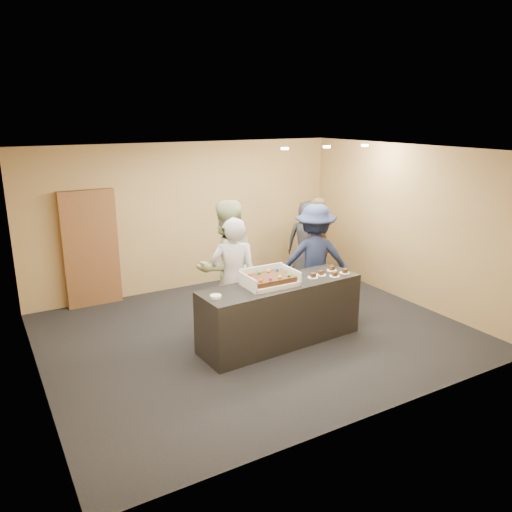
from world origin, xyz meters
The scene contains 17 objects.
room centered at (0.00, 0.00, 1.35)m, with size 6.04×6.00×2.70m.
serving_counter centered at (0.15, -0.45, 0.45)m, with size 2.40×0.70×0.90m, color black.
storage_cabinet centered at (-1.82, 2.41, 0.99)m, with size 0.90×0.15×1.98m, color brown.
cake_box centered at (-0.03, -0.42, 0.95)m, with size 0.72×0.50×0.21m.
sheet_cake centered at (-0.03, -0.45, 1.00)m, with size 0.62×0.43×0.12m.
plate_stack centered at (-0.89, -0.52, 0.92)m, with size 0.15×0.15×0.04m, color white.
slice_a centered at (0.68, -0.48, 0.92)m, with size 0.15×0.15×0.07m.
slice_b centered at (0.85, -0.44, 0.92)m, with size 0.15×0.15×0.07m.
slice_c centered at (0.99, -0.59, 0.92)m, with size 0.15×0.15×0.07m.
slice_d centered at (1.13, -0.34, 0.92)m, with size 0.15×0.15×0.07m.
slice_e centered at (1.22, -0.54, 0.92)m, with size 0.15×0.15×0.07m.
person_server_grey centered at (-0.36, 0.00, 0.90)m, with size 0.66×0.43×1.81m, color #AEAEB3.
person_sage_man centered at (-0.31, 0.34, 1.00)m, with size 0.97×0.75×1.99m, color #9CA67B.
person_navy_man centered at (1.28, 0.30, 0.90)m, with size 1.16×0.67×1.80m, color #1B2342.
person_brown_extra centered at (1.79, 0.91, 0.89)m, with size 1.05×0.44×1.79m, color brown.
person_dark_suit centered at (2.08, 1.62, 0.80)m, with size 0.78×0.51×1.59m, color #26262A.
ceiling_spotlights centered at (1.60, 0.50, 2.67)m, with size 1.72×0.12×0.03m.
Camera 1 is at (-3.44, -6.00, 3.18)m, focal length 35.00 mm.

